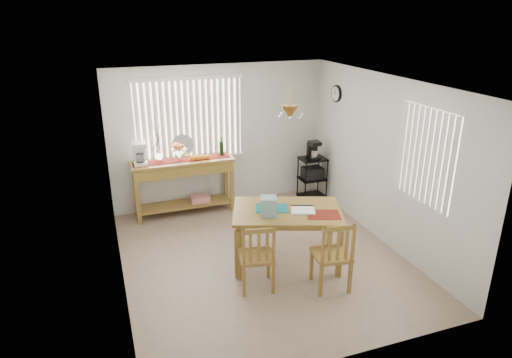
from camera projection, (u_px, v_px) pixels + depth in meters
name	position (u px, v px, depth m)	size (l,w,h in m)	color
ground	(262.00, 258.00, 6.84)	(4.00, 4.50, 0.01)	tan
room_shell	(262.00, 149.00, 6.25)	(4.20, 4.70, 2.70)	silver
sideboard	(184.00, 174.00, 8.08)	(1.79, 0.50, 1.01)	olive
sideboard_items	(166.00, 153.00, 7.86)	(1.70, 0.43, 0.77)	maroon
wire_cart	(312.00, 174.00, 8.78)	(0.49, 0.39, 0.83)	black
cart_items	(313.00, 150.00, 8.62)	(0.19, 0.23, 0.34)	black
dining_table	(287.00, 216.00, 6.51)	(1.77, 1.44, 0.82)	olive
table_items	(277.00, 207.00, 6.32)	(1.13, 0.91, 0.26)	#13686B
chair_left	(257.00, 257.00, 5.92)	(0.52, 0.52, 0.96)	olive
chair_right	(333.00, 256.00, 5.93)	(0.52, 0.52, 1.00)	olive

